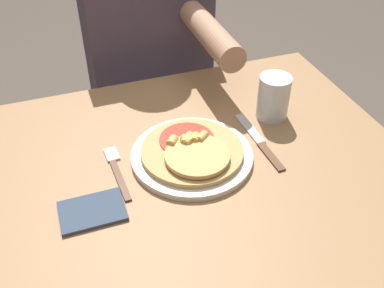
{
  "coord_description": "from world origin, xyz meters",
  "views": [
    {
      "loc": [
        -0.21,
        -0.68,
        1.4
      ],
      "look_at": [
        0.04,
        0.03,
        0.79
      ],
      "focal_mm": 42.0,
      "sensor_mm": 36.0,
      "label": 1
    }
  ],
  "objects": [
    {
      "name": "person_diner",
      "position": [
        0.09,
        0.59,
        0.72
      ],
      "size": [
        0.37,
        0.52,
        1.22
      ],
      "color": "#2D2D38",
      "rests_on": "ground_plane"
    },
    {
      "name": "knife",
      "position": [
        0.2,
        0.03,
        0.75
      ],
      "size": [
        0.03,
        0.22,
        0.0
      ],
      "color": "brown",
      "rests_on": "dining_table"
    },
    {
      "name": "drinking_glass",
      "position": [
        0.28,
        0.12,
        0.8
      ],
      "size": [
        0.08,
        0.08,
        0.11
      ],
      "color": "silver",
      "rests_on": "dining_table"
    },
    {
      "name": "pizza",
      "position": [
        0.04,
        0.03,
        0.77
      ],
      "size": [
        0.23,
        0.23,
        0.04
      ],
      "color": "tan",
      "rests_on": "plate"
    },
    {
      "name": "fork",
      "position": [
        -0.13,
        0.05,
        0.75
      ],
      "size": [
        0.03,
        0.18,
        0.0
      ],
      "color": "brown",
      "rests_on": "dining_table"
    },
    {
      "name": "napkin",
      "position": [
        -0.2,
        -0.05,
        0.75
      ],
      "size": [
        0.13,
        0.09,
        0.01
      ],
      "color": "#38475B",
      "rests_on": "dining_table"
    },
    {
      "name": "dining_table",
      "position": [
        0.0,
        0.0,
        0.62
      ],
      "size": [
        1.02,
        0.78,
        0.75
      ],
      "color": "#9E754C",
      "rests_on": "ground_plane"
    },
    {
      "name": "plate",
      "position": [
        0.04,
        0.03,
        0.75
      ],
      "size": [
        0.27,
        0.27,
        0.01
      ],
      "color": "silver",
      "rests_on": "dining_table"
    }
  ]
}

